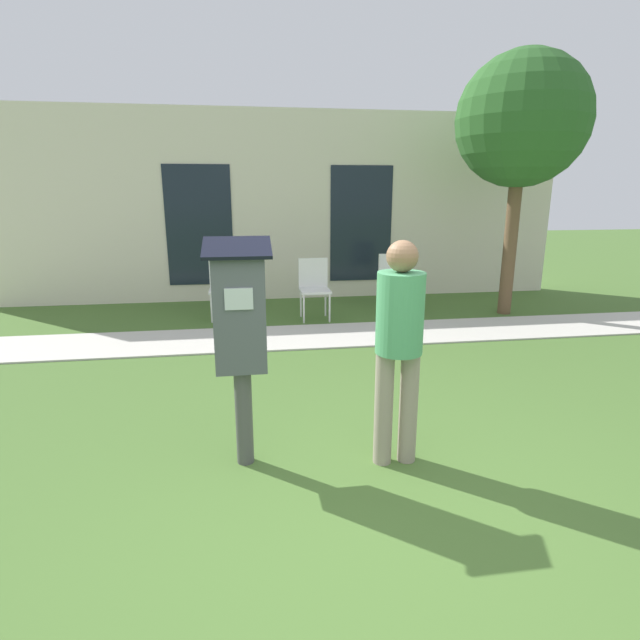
{
  "coord_description": "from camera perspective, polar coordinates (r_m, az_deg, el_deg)",
  "views": [
    {
      "loc": [
        -0.66,
        -2.36,
        1.89
      ],
      "look_at": [
        -0.18,
        0.82,
        1.05
      ],
      "focal_mm": 28.0,
      "sensor_mm": 36.0,
      "label": 1
    }
  ],
  "objects": [
    {
      "name": "outdoor_chair_middle",
      "position": [
        7.49,
        -0.69,
        4.18
      ],
      "size": [
        0.44,
        0.44,
        0.9
      ],
      "rotation": [
        0.0,
        0.0,
        0.23
      ],
      "color": "white",
      "rests_on": "ground"
    },
    {
      "name": "outdoor_chair_left",
      "position": [
        7.64,
        -10.88,
        4.13
      ],
      "size": [
        0.44,
        0.44,
        0.9
      ],
      "rotation": [
        0.0,
        0.0,
        0.4
      ],
      "color": "white",
      "rests_on": "ground"
    },
    {
      "name": "building_facade",
      "position": [
        8.91,
        -4.46,
        12.73
      ],
      "size": [
        10.0,
        0.26,
        3.2
      ],
      "color": "beige",
      "rests_on": "ground"
    },
    {
      "name": "tree",
      "position": [
        8.25,
        22.08,
        20.28
      ],
      "size": [
        1.9,
        1.9,
        3.82
      ],
      "color": "brown",
      "rests_on": "ground"
    },
    {
      "name": "person_standing",
      "position": [
        3.41,
        9.02,
        -1.94
      ],
      "size": [
        0.32,
        0.32,
        1.58
      ],
      "rotation": [
        0.0,
        0.0,
        -0.04
      ],
      "color": "gray",
      "rests_on": "ground"
    },
    {
      "name": "sidewalk",
      "position": [
        6.6,
        -2.52,
        -1.91
      ],
      "size": [
        12.0,
        1.1,
        0.02
      ],
      "color": "beige",
      "rests_on": "ground"
    },
    {
      "name": "parking_meter",
      "position": [
        3.37,
        -9.11,
        -0.56
      ],
      "size": [
        0.44,
        0.31,
        1.59
      ],
      "color": "#4C4C4C",
      "rests_on": "ground"
    },
    {
      "name": "outdoor_chair_right",
      "position": [
        8.09,
        8.39,
        4.82
      ],
      "size": [
        0.44,
        0.44,
        0.9
      ],
      "rotation": [
        0.0,
        0.0,
        -0.21
      ],
      "color": "white",
      "rests_on": "ground"
    },
    {
      "name": "ground_plane",
      "position": [
        3.09,
        5.98,
        -23.1
      ],
      "size": [
        40.0,
        40.0,
        0.0
      ],
      "primitive_type": "plane",
      "color": "#476B2D"
    }
  ]
}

